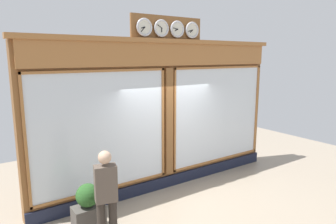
{
  "coord_description": "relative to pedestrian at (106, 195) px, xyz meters",
  "views": [
    {
      "loc": [
        4.02,
        5.86,
        3.19
      ],
      "look_at": [
        0.0,
        0.0,
        1.88
      ],
      "focal_mm": 32.38,
      "sensor_mm": 36.0,
      "label": 1
    }
  ],
  "objects": [
    {
      "name": "planter_box",
      "position": [
        0.11,
        -0.59,
        -0.68
      ],
      "size": [
        0.56,
        0.36,
        0.5
      ],
      "primitive_type": "cube",
      "color": "#4C4742",
      "rests_on": "ground_plane"
    },
    {
      "name": "planter_shrub",
      "position": [
        0.11,
        -0.59,
        -0.21
      ],
      "size": [
        0.43,
        0.43,
        0.43
      ],
      "primitive_type": "sphere",
      "color": "#285623",
      "rests_on": "planter_box"
    },
    {
      "name": "pedestrian",
      "position": [
        0.0,
        0.0,
        0.0
      ],
      "size": [
        0.4,
        0.3,
        1.69
      ],
      "color": "#312A24",
      "rests_on": "ground_plane"
    },
    {
      "name": "shop_facade",
      "position": [
        -2.21,
        -1.53,
        0.88
      ],
      "size": [
        6.7,
        0.42,
        4.09
      ],
      "color": "brown",
      "rests_on": "ground_plane"
    }
  ]
}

